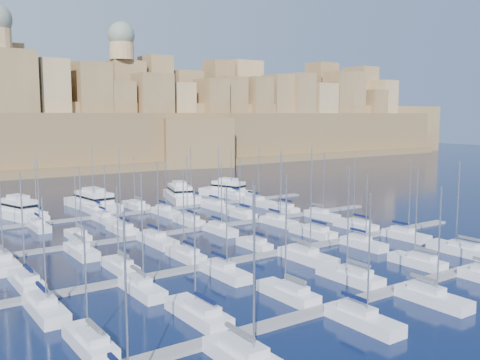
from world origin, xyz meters
TOP-DOWN VIEW (x-y plane):
  - ground at (0.00, 0.00)m, footprint 600.00×600.00m
  - pontoon_near at (0.00, -34.00)m, footprint 84.00×2.00m
  - pontoon_mid_near at (0.00, -12.00)m, footprint 84.00×2.00m
  - pontoon_mid_far at (0.00, 10.00)m, footprint 84.00×2.00m
  - pontoon_far at (0.00, 32.00)m, footprint 84.00×2.00m
  - sailboat_0 at (-35.50, -28.78)m, footprint 2.60×8.65m
  - sailboat_1 at (-23.66, -28.24)m, footprint 2.93×9.75m
  - sailboat_2 at (-11.71, -28.69)m, footprint 2.65×8.85m
  - sailboat_3 at (-0.95, -28.27)m, footprint 2.91×9.71m
  - sailboat_4 at (12.08, -28.84)m, footprint 2.56×8.53m
  - sailboat_5 at (23.12, -28.22)m, footprint 2.94×9.80m
  - sailboat_7 at (-25.63, -40.17)m, footprint 3.18×10.59m
  - sailboat_8 at (-10.69, -39.31)m, footprint 2.65×8.83m
  - sailboat_9 at (0.75, -39.35)m, footprint 2.68×8.92m
  - sailboat_12 at (-35.90, -6.61)m, footprint 2.70×9.01m
  - sailboat_13 at (-23.64, -6.96)m, footprint 2.49×8.30m
  - sailboat_14 at (-13.32, -6.91)m, footprint 2.52×8.39m
  - sailboat_15 at (-0.99, -7.42)m, footprint 2.21×7.36m
  - sailboat_16 at (12.77, -6.24)m, footprint 2.93×9.77m
  - sailboat_17 at (23.41, -6.51)m, footprint 2.76×9.21m
  - sailboat_18 at (-36.51, -17.57)m, footprint 2.81×9.37m
  - sailboat_19 at (-25.11, -17.24)m, footprint 2.61×8.70m
  - sailboat_20 at (-13.24, -17.34)m, footprint 2.67×8.91m
  - sailboat_21 at (0.82, -18.02)m, footprint 3.09×10.28m
  - sailboat_22 at (13.80, -17.04)m, footprint 2.49×8.30m
  - sailboat_23 at (24.28, -17.22)m, footprint 2.60×8.67m
  - sailboat_25 at (-22.42, 14.90)m, footprint 2.40×8.01m
  - sailboat_26 at (-14.09, 15.49)m, footprint 2.76×9.21m
  - sailboat_27 at (-0.37, 15.22)m, footprint 2.60×8.66m
  - sailboat_28 at (12.10, 15.04)m, footprint 2.49×8.30m
  - sailboat_29 at (23.53, 15.30)m, footprint 2.65×8.83m
  - sailboat_30 at (-36.59, 4.11)m, footprint 3.01×10.03m
  - sailboat_31 at (-25.32, 4.45)m, footprint 2.80×9.33m
  - sailboat_32 at (-12.67, 4.07)m, footprint 3.03×10.11m
  - sailboat_33 at (0.36, 4.99)m, footprint 2.47×8.23m
  - sailboat_34 at (13.67, 4.66)m, footprint 2.67×8.91m
  - sailboat_35 at (25.25, 4.80)m, footprint 2.59×8.62m
  - sailboat_37 at (-23.47, 37.33)m, footprint 2.67×8.89m
  - sailboat_38 at (-11.34, 37.55)m, footprint 2.80×9.34m
  - sailboat_39 at (-1.64, 37.61)m, footprint 2.84×9.45m
  - sailboat_40 at (13.05, 37.29)m, footprint 2.64×8.80m
  - sailboat_41 at (24.86, 37.31)m, footprint 2.65×8.84m
  - sailboat_43 at (-25.79, 27.03)m, footprint 2.44×8.15m
  - sailboat_44 at (-13.08, 26.86)m, footprint 2.55×8.50m
  - sailboat_45 at (0.33, 26.77)m, footprint 2.60×8.67m
  - sailboat_46 at (13.16, 26.15)m, footprint 2.98×9.94m
  - sailboat_47 at (24.23, 25.80)m, footprint 3.20×10.65m
  - motor_yacht_a at (-26.52, 41.08)m, footprint 9.14×16.43m
  - motor_yacht_b at (-9.95, 42.50)m, footprint 7.57×19.22m
  - motor_yacht_c at (11.81, 41.66)m, footprint 9.65×17.71m
  - motor_yacht_d at (25.49, 40.78)m, footprint 9.32×15.77m
  - fortified_city at (-0.19, 155.26)m, footprint 460.00×108.95m

SIDE VIEW (x-z plane):
  - ground at x=0.00m, z-range 0.00..0.00m
  - pontoon_near at x=0.00m, z-range 0.00..0.40m
  - pontoon_mid_near at x=0.00m, z-range 0.00..0.40m
  - pontoon_mid_far at x=0.00m, z-range 0.00..0.40m
  - pontoon_far at x=0.00m, z-range 0.00..0.40m
  - sailboat_15 at x=-0.99m, z-range -4.94..6.35m
  - sailboat_25 at x=-22.42m, z-range -5.13..6.56m
  - sailboat_0 at x=-35.50m, z-range -5.07..6.51m
  - sailboat_44 at x=-13.08m, z-range -5.18..6.62m
  - sailboat_13 at x=-23.64m, z-range -5.32..6.76m
  - sailboat_22 at x=13.80m, z-range -5.43..6.88m
  - sailboat_28 at x=12.10m, z-range -5.64..7.09m
  - sailboat_20 at x=-13.24m, z-range -5.52..6.97m
  - sailboat_45 at x=0.33m, z-range -5.66..7.12m
  - sailboat_37 at x=-23.47m, z-range -5.58..7.04m
  - sailboat_33 at x=0.36m, z-range -5.91..7.38m
  - sailboat_41 at x=24.86m, z-range -5.79..7.25m
  - sailboat_39 at x=-1.64m, z-range -5.51..6.98m
  - sailboat_27 at x=-0.37m, z-range -6.06..7.53m
  - sailboat_43 at x=-25.79m, z-range -6.19..7.67m
  - sailboat_14 at x=-13.32m, z-range -6.19..7.66m
  - sailboat_40 at x=13.05m, z-range -6.18..7.66m
  - sailboat_18 at x=-36.51m, z-range -5.91..7.39m
  - sailboat_9 at x=0.75m, z-range -6.23..7.71m
  - sailboat_35 at x=25.25m, z-range -6.34..7.82m
  - sailboat_8 at x=-10.69m, z-range -6.34..7.82m
  - sailboat_23 at x=24.28m, z-range -6.38..7.87m
  - sailboat_17 at x=23.41m, z-range -6.23..7.72m
  - sailboat_4 at x=12.08m, z-range -6.48..7.97m
  - sailboat_29 at x=23.53m, z-range -6.43..7.92m
  - sailboat_34 at x=13.67m, z-range -6.50..8.00m
  - sailboat_31 at x=-25.32m, z-range -6.39..7.89m
  - sailboat_12 at x=-35.90m, z-range -6.62..8.12m
  - sailboat_1 at x=-23.66m, z-range -6.31..7.81m
  - sailboat_19 at x=-25.11m, z-range -6.74..8.24m
  - sailboat_2 at x=-11.71m, z-range -6.72..8.22m
  - sailboat_32 at x=-12.67m, z-range -6.39..7.91m
  - sailboat_5 at x=23.12m, z-range -6.62..8.14m
  - sailboat_46 at x=13.16m, z-range -6.55..8.06m
  - sailboat_21 at x=0.82m, z-range -6.35..7.86m
  - sailboat_3 at x=-0.95m, z-range -6.83..8.35m
  - sailboat_26 at x=-14.09m, z-range -7.09..8.61m
  - sailboat_47 at x=24.23m, z-range -6.41..7.94m
  - sailboat_30 at x=-36.59m, z-range -6.97..8.50m
  - sailboat_38 at x=-11.34m, z-range -7.28..8.81m
  - sailboat_16 at x=12.77m, z-range -7.39..8.93m
  - sailboat_7 at x=-25.63m, z-range -7.31..8.86m
  - motor_yacht_c at x=11.81m, z-range -0.90..4.35m
  - motor_yacht_d at x=25.49m, z-range -0.90..4.35m
  - motor_yacht_a at x=-26.52m, z-range -0.90..4.35m
  - motor_yacht_b at x=-9.95m, z-range -0.90..4.35m
  - fortified_city at x=-0.19m, z-range -15.02..44.50m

